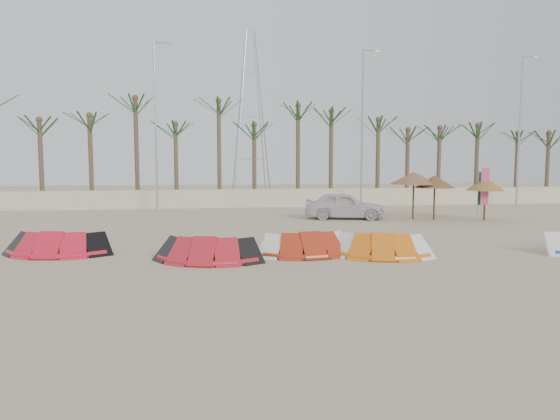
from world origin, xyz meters
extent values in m
plane|color=tan|center=(0.00, 0.00, 0.00)|extent=(120.00, 120.00, 0.00)
cube|color=beige|center=(0.00, 22.00, 0.65)|extent=(60.00, 0.30, 1.30)
cylinder|color=brown|center=(-14.00, 23.50, 3.25)|extent=(0.32, 0.32, 6.50)
ellipsoid|color=#194719|center=(-14.00, 23.50, 6.50)|extent=(4.00, 4.00, 2.40)
cylinder|color=brown|center=(-4.00, 23.50, 3.25)|extent=(0.32, 0.32, 6.50)
ellipsoid|color=#194719|center=(-4.00, 23.50, 6.50)|extent=(4.00, 4.00, 2.40)
cylinder|color=brown|center=(6.00, 23.50, 3.25)|extent=(0.32, 0.32, 6.50)
ellipsoid|color=#194719|center=(6.00, 23.50, 6.50)|extent=(4.00, 4.00, 2.40)
cylinder|color=brown|center=(16.00, 23.50, 3.25)|extent=(0.32, 0.32, 6.50)
ellipsoid|color=#194719|center=(16.00, 23.50, 6.50)|extent=(4.00, 4.00, 2.40)
cylinder|color=brown|center=(24.00, 23.50, 3.25)|extent=(0.32, 0.32, 6.50)
ellipsoid|color=#194719|center=(24.00, 23.50, 6.50)|extent=(4.00, 4.00, 2.40)
cylinder|color=#A5A8AD|center=(-6.00, 20.00, 5.50)|extent=(0.14, 0.14, 11.00)
cylinder|color=#A5A8AD|center=(-5.50, 20.00, 10.90)|extent=(1.00, 0.08, 0.08)
cube|color=#A5A8AD|center=(-5.00, 20.00, 10.85)|extent=(0.35, 0.14, 0.10)
cylinder|color=#A5A8AD|center=(8.00, 20.00, 5.50)|extent=(0.14, 0.14, 11.00)
cylinder|color=#A5A8AD|center=(8.50, 20.00, 10.90)|extent=(1.00, 0.08, 0.08)
cube|color=#A5A8AD|center=(9.00, 20.00, 10.85)|extent=(0.35, 0.14, 0.10)
cylinder|color=#A5A8AD|center=(20.00, 20.00, 5.50)|extent=(0.14, 0.14, 11.00)
cylinder|color=#A5A8AD|center=(20.50, 20.00, 10.90)|extent=(1.00, 0.08, 0.08)
cube|color=#A5A8AD|center=(21.00, 20.00, 10.85)|extent=(0.35, 0.14, 0.10)
cylinder|color=red|center=(-8.10, 4.35, 0.10)|extent=(3.34, 0.82, 0.20)
cube|color=black|center=(-9.61, 4.45, 0.25)|extent=(0.79, 1.19, 0.40)
cube|color=black|center=(-6.58, 4.45, 0.25)|extent=(0.79, 1.19, 0.40)
cylinder|color=red|center=(-2.95, 2.33, 0.10)|extent=(3.11, 1.10, 0.20)
cube|color=black|center=(-4.39, 2.43, 0.25)|extent=(0.89, 1.23, 0.40)
cube|color=black|center=(-1.52, 2.43, 0.25)|extent=(0.89, 1.23, 0.40)
cylinder|color=#AD2C14|center=(0.49, 2.89, 0.10)|extent=(3.09, 0.56, 0.20)
cube|color=white|center=(-0.90, 2.99, 0.25)|extent=(0.72, 1.16, 0.40)
cube|color=white|center=(1.88, 2.99, 0.25)|extent=(0.72, 1.16, 0.40)
cylinder|color=orange|center=(2.89, 2.19, 0.10)|extent=(2.91, 1.09, 0.20)
cube|color=white|center=(1.55, 2.29, 0.25)|extent=(0.90, 1.23, 0.40)
cube|color=white|center=(4.24, 2.29, 0.25)|extent=(0.90, 1.23, 0.40)
cube|color=white|center=(8.89, 2.32, 0.25)|extent=(1.01, 1.25, 0.40)
cylinder|color=#4C331E|center=(8.80, 13.03, 1.29)|extent=(0.10, 0.10, 2.58)
cone|color=#986742|center=(8.80, 13.03, 2.33)|extent=(2.72, 2.72, 0.70)
cylinder|color=#4C331E|center=(9.82, 12.52, 1.20)|extent=(0.10, 0.10, 2.40)
cone|color=brown|center=(9.82, 12.52, 2.15)|extent=(2.19, 2.19, 0.70)
cylinder|color=#4C331E|center=(12.44, 11.79, 1.13)|extent=(0.10, 0.10, 2.27)
cone|color=#A97A35|center=(12.44, 11.79, 2.02)|extent=(2.08, 2.08, 0.70)
cylinder|color=#A5A8AD|center=(12.06, 11.53, 1.53)|extent=(0.04, 0.04, 3.07)
cube|color=#D93D74|center=(12.28, 11.53, 1.90)|extent=(0.42, 0.04, 2.00)
cylinder|color=#A5A8AD|center=(12.17, 12.05, 1.42)|extent=(0.04, 0.04, 2.84)
cube|color=#143725|center=(12.39, 12.05, 1.76)|extent=(0.41, 0.14, 1.85)
imported|color=silver|center=(4.94, 13.70, 0.76)|extent=(4.78, 2.91, 1.52)
camera|label=1|loc=(-3.12, -13.72, 3.19)|focal=32.00mm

